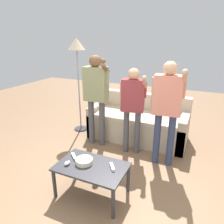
% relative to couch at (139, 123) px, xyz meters
% --- Properties ---
extents(ground_plane, '(12.00, 12.00, 0.00)m').
position_rel_couch_xyz_m(ground_plane, '(0.17, -1.52, -0.30)').
color(ground_plane, brown).
extents(couch, '(1.83, 0.85, 0.82)m').
position_rel_couch_xyz_m(couch, '(0.00, 0.00, 0.00)').
color(couch, '#B7A88E').
rests_on(couch, ground).
extents(coffee_table, '(0.85, 0.54, 0.42)m').
position_rel_couch_xyz_m(coffee_table, '(-0.04, -1.79, 0.06)').
color(coffee_table, '#2D2D33').
rests_on(coffee_table, ground).
extents(snack_bowl, '(0.21, 0.21, 0.06)m').
position_rel_couch_xyz_m(snack_bowl, '(-0.15, -1.78, 0.14)').
color(snack_bowl, beige).
rests_on(snack_bowl, coffee_table).
extents(game_remote_nunchuk, '(0.06, 0.09, 0.05)m').
position_rel_couch_xyz_m(game_remote_nunchuk, '(-0.32, -1.89, 0.14)').
color(game_remote_nunchuk, white).
rests_on(game_remote_nunchuk, coffee_table).
extents(floor_lamp, '(0.33, 0.33, 1.87)m').
position_rel_couch_xyz_m(floor_lamp, '(-1.24, -0.15, 1.31)').
color(floor_lamp, '#2D2D33').
rests_on(floor_lamp, ground).
extents(player_left, '(0.48, 0.31, 1.61)m').
position_rel_couch_xyz_m(player_left, '(-0.61, -0.58, 0.71)').
color(player_left, '#47474C').
rests_on(player_left, ground).
extents(player_center, '(0.45, 0.30, 1.44)m').
position_rel_couch_xyz_m(player_center, '(0.06, -0.60, 0.60)').
color(player_center, '#47474C').
rests_on(player_center, ground).
extents(player_right, '(0.48, 0.32, 1.58)m').
position_rel_couch_xyz_m(player_right, '(0.62, -0.73, 0.69)').
color(player_right, '#2D3856').
rests_on(player_right, ground).
extents(game_remote_wand_near, '(0.12, 0.15, 0.03)m').
position_rel_couch_xyz_m(game_remote_wand_near, '(0.21, -1.73, 0.13)').
color(game_remote_wand_near, white).
rests_on(game_remote_wand_near, coffee_table).
extents(game_remote_wand_far, '(0.15, 0.14, 0.03)m').
position_rel_couch_xyz_m(game_remote_wand_far, '(-0.34, -1.72, 0.13)').
color(game_remote_wand_far, white).
rests_on(game_remote_wand_far, coffee_table).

